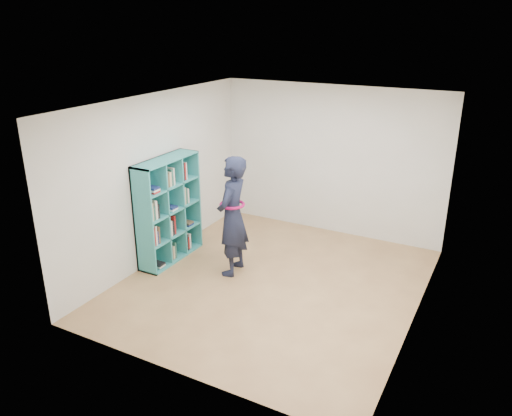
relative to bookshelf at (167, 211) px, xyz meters
The scene contains 9 objects.
floor 2.01m from the bookshelf, ahead, with size 4.50×4.50×0.00m, color olive.
ceiling 2.57m from the bookshelf, ahead, with size 4.50×4.50×0.00m, color white.
wall_left 0.52m from the bookshelf, behind, with size 0.02×4.50×2.60m, color beige.
wall_right 3.87m from the bookshelf, ahead, with size 0.02×4.50×2.60m, color beige.
wall_back 2.96m from the bookshelf, 50.96° to the left, with size 4.00×0.02×2.60m, color beige.
wall_front 2.94m from the bookshelf, 50.55° to the right, with size 4.00×0.02×2.60m, color beige.
bookshelf is the anchor object (origin of this frame).
person 1.15m from the bookshelf, ahead, with size 0.52×0.71×1.81m.
smartphone 1.03m from the bookshelf, ahead, with size 0.05×0.11×0.15m.
Camera 1 is at (2.79, -5.77, 3.59)m, focal length 35.00 mm.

